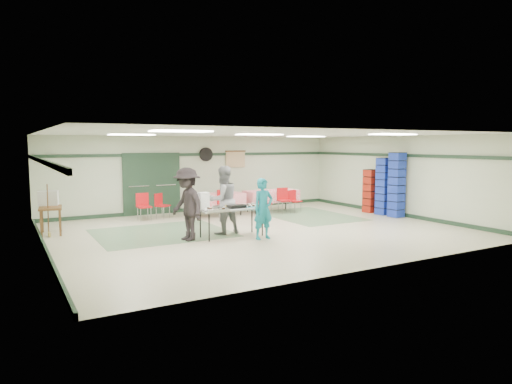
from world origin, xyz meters
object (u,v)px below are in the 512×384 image
dining_table_a (271,196)px  chair_b (264,201)px  volunteer_grey (223,200)px  chair_a (283,198)px  dining_table_b (216,199)px  volunteer_dark (187,204)px  volunteer_teal (263,209)px  broom (48,209)px  crate_stack_red (370,191)px  chair_c (294,199)px  serving_table (232,210)px  crate_stack_blue_a (397,185)px  printer_table (50,211)px  crate_stack_blue_b (383,186)px  chair_d (225,201)px  chair_loose_a (161,203)px  chair_loose_b (143,204)px  office_printer (48,198)px

dining_table_a → chair_b: bearing=-136.8°
volunteer_grey → chair_a: bearing=-151.5°
dining_table_a → dining_table_b: size_ratio=0.98×
volunteer_dark → dining_table_b: 3.96m
volunteer_teal → volunteer_dark: size_ratio=0.85×
broom → dining_table_b: bearing=21.8°
dining_table_a → crate_stack_red: crate_stack_red is taller
chair_c → serving_table: bearing=-153.1°
volunteer_dark → volunteer_teal: bearing=55.7°
crate_stack_blue_a → crate_stack_red: (0.00, 1.22, -0.31)m
chair_c → crate_stack_blue_a: size_ratio=0.37×
dining_table_a → printer_table: (-7.36, -0.69, 0.07)m
volunteer_dark → crate_stack_blue_b: 7.42m
chair_b → volunteer_grey: bearing=-141.2°
serving_table → volunteer_grey: bearing=94.2°
volunteer_teal → volunteer_grey: bearing=115.2°
chair_d → crate_stack_red: crate_stack_red is taller
chair_loose_a → broom: bearing=167.6°
volunteer_grey → chair_c: 4.55m
volunteer_teal → chair_loose_b: bearing=109.7°
serving_table → printer_table: bearing=147.0°
volunteer_dark → crate_stack_blue_b: (7.38, 0.71, 0.06)m
chair_loose_b → broom: bearing=-158.6°
broom → crate_stack_red: bearing=6.2°
crate_stack_blue_b → printer_table: 10.47m
chair_b → chair_c: size_ratio=0.99×
dining_table_b → chair_d: bearing=-87.3°
volunteer_teal → chair_loose_b: (-1.90, 4.30, -0.24)m
volunteer_grey → printer_table: bearing=-34.4°
chair_loose_b → broom: 3.12m
chair_loose_a → office_printer: bearing=157.7°
chair_a → printer_table: chair_a is taller
chair_d → crate_stack_blue_a: bearing=-30.3°
volunteer_grey → dining_table_b: (1.10, 2.91, -0.35)m
volunteer_grey → crate_stack_blue_b: size_ratio=0.94×
chair_d → broom: bearing=-179.1°
office_printer → volunteer_dark: bearing=-35.0°
dining_table_b → crate_stack_blue_b: size_ratio=1.02×
chair_a → serving_table: bearing=-133.3°
printer_table → broom: 0.27m
volunteer_dark → chair_b: bearing=114.3°
serving_table → broom: size_ratio=1.29×
chair_a → printer_table: (-7.52, -0.13, 0.09)m
volunteer_teal → dining_table_b: (0.48, 4.01, -0.21)m
dining_table_b → chair_a: chair_a is taller
dining_table_b → chair_d: (0.07, -0.56, 0.01)m
chair_c → volunteer_dark: bearing=-161.2°
dining_table_a → chair_b: size_ratio=2.49×
serving_table → printer_table: size_ratio=1.90×
crate_stack_blue_b → chair_b: bearing=151.3°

